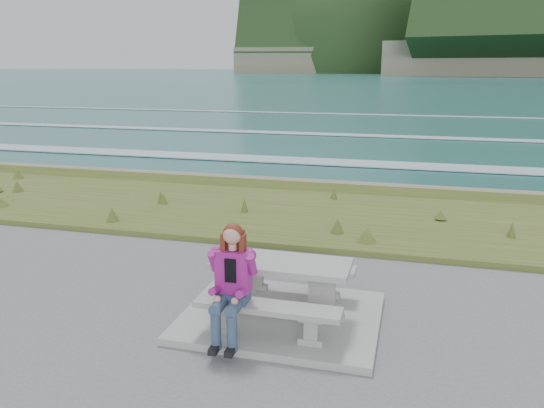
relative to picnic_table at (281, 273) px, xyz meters
name	(u,v)px	position (x,y,z in m)	size (l,w,h in m)	color
concrete_slab	(281,317)	(0.00, 0.00, -0.63)	(2.60, 2.10, 0.10)	gray
picnic_table	(281,273)	(0.00, 0.00, 0.00)	(1.80, 0.75, 0.75)	gray
bench_landward	(267,312)	(0.00, -0.70, -0.23)	(1.80, 0.35, 0.45)	gray
bench_seaward	(293,270)	(0.00, 0.70, -0.23)	(1.80, 0.35, 0.45)	gray
grass_verge	(336,220)	(0.00, 5.00, -0.68)	(160.00, 4.50, 0.22)	#2F4B1C
shore_drop	(351,191)	(0.00, 7.90, -0.68)	(160.00, 0.80, 2.20)	#625B49
ocean	(385,155)	(0.00, 25.09, -2.42)	(1600.00, 1600.00, 0.09)	#205B5C
seated_woman	(230,300)	(-0.42, -0.84, -0.06)	(0.42, 0.72, 1.43)	navy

